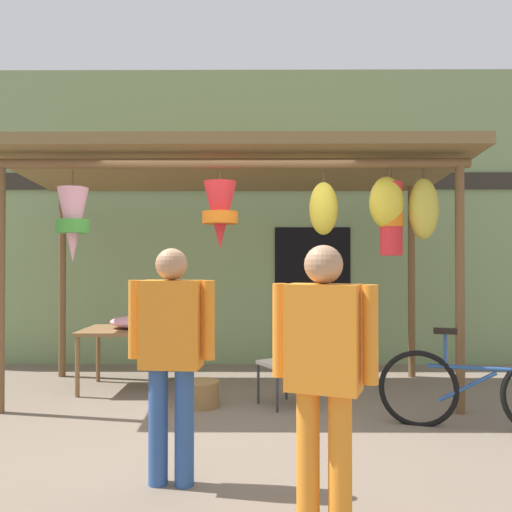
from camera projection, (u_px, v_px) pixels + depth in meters
ground_plane at (227, 419)px, 4.91m from camera, size 30.00×30.00×0.00m
shop_facade at (239, 217)px, 7.67m from camera, size 11.23×0.29×4.32m
market_stall_canopy at (239, 180)px, 5.78m from camera, size 5.07×2.12×2.74m
display_table at (138, 334)px, 6.07m from camera, size 1.27×0.84×0.71m
flower_heap_on_table at (143, 322)px, 6.10m from camera, size 0.76×0.53×0.15m
folding_chair at (288, 356)px, 5.41m from camera, size 0.55×0.55×0.84m
wicker_basket_by_table at (201, 394)px, 5.33m from camera, size 0.38×0.38×0.26m
parked_bicycle at (479, 391)px, 4.58m from camera, size 1.70×0.59×0.92m
customer_foreground at (171, 345)px, 3.47m from camera, size 0.59×0.26×1.59m
shopper_by_bananas at (324, 364)px, 2.84m from camera, size 0.56×0.35×1.59m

